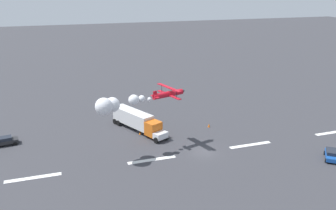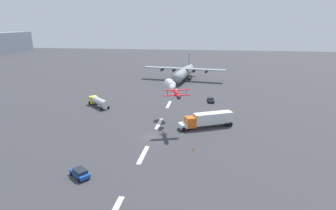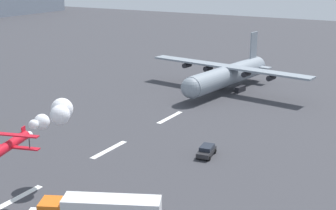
% 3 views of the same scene
% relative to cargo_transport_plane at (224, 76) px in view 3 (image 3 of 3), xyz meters
% --- Properties ---
extents(runway_stripe_4, '(8.00, 0.90, 0.01)m').
position_rel_cargo_transport_plane_xyz_m(runway_stripe_4, '(-57.71, 1.09, -3.55)').
color(runway_stripe_4, white).
rests_on(runway_stripe_4, ground).
extents(runway_stripe_5, '(8.00, 0.90, 0.01)m').
position_rel_cargo_transport_plane_xyz_m(runway_stripe_5, '(-39.55, 1.09, -3.55)').
color(runway_stripe_5, white).
rests_on(runway_stripe_5, ground).
extents(runway_stripe_6, '(8.00, 0.90, 0.01)m').
position_rel_cargo_transport_plane_xyz_m(runway_stripe_6, '(-21.40, 1.09, -3.55)').
color(runway_stripe_6, white).
rests_on(runway_stripe_6, ground).
extents(cargo_transport_plane, '(29.22, 37.87, 11.57)m').
position_rel_cargo_transport_plane_xyz_m(cargo_transport_plane, '(0.00, 0.00, 0.00)').
color(cargo_transport_plane, gray).
rests_on(cargo_transport_plane, ground).
extents(stunt_biplane_red, '(16.40, 8.11, 2.74)m').
position_rel_cargo_transport_plane_xyz_m(stunt_biplane_red, '(-53.68, -1.58, 5.79)').
color(stunt_biplane_red, red).
extents(followme_car_yellow, '(4.39, 2.52, 1.52)m').
position_rel_cargo_transport_plane_xyz_m(followme_car_yellow, '(-34.55, -12.46, -2.74)').
color(followme_car_yellow, '#262628').
rests_on(followme_car_yellow, ground).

